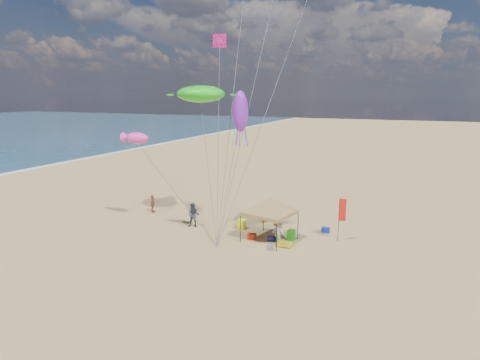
# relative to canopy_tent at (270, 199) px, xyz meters

# --- Properties ---
(ground) EXTENTS (280.00, 280.00, 0.00)m
(ground) POSITION_rel_canopy_tent_xyz_m (-2.04, -3.22, -2.86)
(ground) COLOR tan
(ground) RESTS_ON ground
(canopy_tent) EXTENTS (5.44, 5.44, 3.44)m
(canopy_tent) POSITION_rel_canopy_tent_xyz_m (0.00, 0.00, 0.00)
(canopy_tent) COLOR black
(canopy_tent) RESTS_ON ground
(feather_flag) EXTENTS (0.44, 0.17, 2.99)m
(feather_flag) POSITION_rel_canopy_tent_xyz_m (4.36, 1.70, -0.86)
(feather_flag) COLOR black
(feather_flag) RESTS_ON ground
(cooler_red) EXTENTS (0.54, 0.38, 0.38)m
(cooler_red) POSITION_rel_canopy_tent_xyz_m (-1.18, -0.20, -2.67)
(cooler_red) COLOR red
(cooler_red) RESTS_ON ground
(cooler_blue) EXTENTS (0.54, 0.38, 0.38)m
(cooler_blue) POSITION_rel_canopy_tent_xyz_m (3.10, 3.11, -2.67)
(cooler_blue) COLOR #1424A5
(cooler_blue) RESTS_ON ground
(bag_navy) EXTENTS (0.69, 0.54, 0.36)m
(bag_navy) POSITION_rel_canopy_tent_xyz_m (0.20, -0.12, -2.68)
(bag_navy) COLOR #0C0C35
(bag_navy) RESTS_ON ground
(bag_orange) EXTENTS (0.54, 0.69, 0.36)m
(bag_orange) POSITION_rel_canopy_tent_xyz_m (-1.66, 3.73, -2.68)
(bag_orange) COLOR orange
(bag_orange) RESTS_ON ground
(chair_green) EXTENTS (0.50, 0.50, 0.70)m
(chair_green) POSITION_rel_canopy_tent_xyz_m (1.31, 0.72, -2.51)
(chair_green) COLOR #27911A
(chair_green) RESTS_ON ground
(chair_yellow) EXTENTS (0.50, 0.50, 0.70)m
(chair_yellow) POSITION_rel_canopy_tent_xyz_m (-2.65, 1.45, -2.51)
(chair_yellow) COLOR #FBFF1C
(chair_yellow) RESTS_ON ground
(crate_grey) EXTENTS (0.34, 0.30, 0.28)m
(crate_grey) POSITION_rel_canopy_tent_xyz_m (0.61, -1.57, -2.72)
(crate_grey) COLOR slate
(crate_grey) RESTS_ON ground
(beach_cart) EXTENTS (0.90, 0.50, 0.24)m
(beach_cart) POSITION_rel_canopy_tent_xyz_m (1.30, -0.70, -2.66)
(beach_cart) COLOR gold
(beach_cart) RESTS_ON ground
(person_near_a) EXTENTS (0.81, 0.75, 1.85)m
(person_near_a) POSITION_rel_canopy_tent_xyz_m (0.54, 0.12, -1.94)
(person_near_a) COLOR tan
(person_near_a) RESTS_ON ground
(person_near_b) EXTENTS (1.05, 0.91, 1.83)m
(person_near_b) POSITION_rel_canopy_tent_xyz_m (-6.02, 0.39, -1.95)
(person_near_b) COLOR #333746
(person_near_b) RESTS_ON ground
(person_near_c) EXTENTS (1.16, 0.84, 1.62)m
(person_near_c) POSITION_rel_canopy_tent_xyz_m (0.72, -0.27, -2.05)
(person_near_c) COLOR beige
(person_near_c) RESTS_ON ground
(person_far_a) EXTENTS (0.63, 0.94, 1.49)m
(person_far_a) POSITION_rel_canopy_tent_xyz_m (-10.99, 2.29, -2.12)
(person_far_a) COLOR #9E523D
(person_far_a) RESTS_ON ground
(turtle_kite) EXTENTS (3.54, 2.90, 1.13)m
(turtle_kite) POSITION_rel_canopy_tent_xyz_m (-5.10, 0.18, 6.71)
(turtle_kite) COLOR #1CD41A
(turtle_kite) RESTS_ON ground
(fish_kite) EXTENTS (1.90, 1.05, 0.82)m
(fish_kite) POSITION_rel_canopy_tent_xyz_m (-9.21, -1.54, 3.73)
(fish_kite) COLOR #F63AB5
(fish_kite) RESTS_ON ground
(squid_kite) EXTENTS (1.20, 1.20, 2.72)m
(squid_kite) POSITION_rel_canopy_tent_xyz_m (-2.41, 0.67, 5.58)
(squid_kite) COLOR purple
(squid_kite) RESTS_ON ground
(stunt_kite_pink) EXTENTS (1.35, 1.11, 1.14)m
(stunt_kite_pink) POSITION_rel_canopy_tent_xyz_m (-8.88, 10.71, 11.48)
(stunt_kite_pink) COLOR #FF17A8
(stunt_kite_pink) RESTS_ON ground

